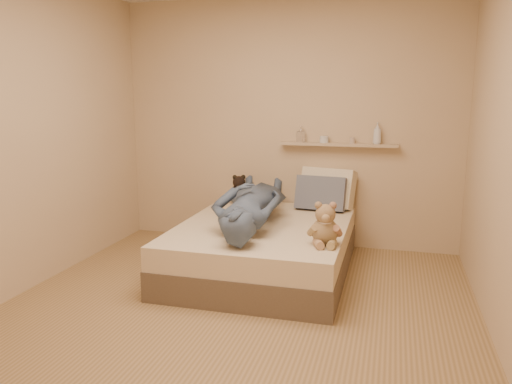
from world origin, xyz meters
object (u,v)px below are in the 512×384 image
(person, at_px, (250,203))
(dark_plush, at_px, (239,191))
(teddy_bear, at_px, (325,227))
(wall_shelf, at_px, (338,144))
(pillow_cream, at_px, (327,188))
(game_console, at_px, (232,225))
(bed, at_px, (264,248))
(pillow_grey, at_px, (321,194))

(person, bearing_deg, dark_plush, -73.18)
(teddy_bear, bearing_deg, wall_shelf, 92.73)
(pillow_cream, height_order, person, pillow_cream)
(pillow_cream, bearing_deg, person, -123.65)
(game_console, height_order, person, person)
(pillow_cream, bearing_deg, bed, -119.06)
(dark_plush, distance_m, person, 0.89)
(game_console, bearing_deg, wall_shelf, 66.31)
(person, height_order, wall_shelf, wall_shelf)
(pillow_grey, bearing_deg, wall_shelf, 58.32)
(pillow_cream, bearing_deg, wall_shelf, 41.64)
(pillow_grey, relative_size, person, 0.30)
(teddy_bear, height_order, person, person)
(dark_plush, relative_size, wall_shelf, 0.26)
(teddy_bear, relative_size, pillow_grey, 0.70)
(bed, height_order, person, person)
(bed, relative_size, game_console, 11.11)
(person, relative_size, wall_shelf, 1.37)
(game_console, distance_m, dark_plush, 1.41)
(game_console, height_order, teddy_bear, teddy_bear)
(teddy_bear, distance_m, dark_plush, 1.67)
(game_console, distance_m, wall_shelf, 1.72)
(bed, xyz_separation_m, person, (-0.12, -0.04, 0.42))
(dark_plush, height_order, wall_shelf, wall_shelf)
(teddy_bear, distance_m, person, 0.87)
(bed, bearing_deg, pillow_cream, 60.94)
(teddy_bear, xyz_separation_m, pillow_grey, (-0.20, 1.18, 0.03))
(game_console, bearing_deg, teddy_bear, 8.22)
(bed, distance_m, teddy_bear, 0.87)
(dark_plush, xyz_separation_m, pillow_cream, (0.94, 0.06, 0.06))
(game_console, relative_size, pillow_cream, 0.31)
(dark_plush, bearing_deg, pillow_cream, 3.87)
(pillow_cream, distance_m, pillow_grey, 0.15)
(bed, bearing_deg, wall_shelf, 58.82)
(dark_plush, distance_m, pillow_grey, 0.90)
(dark_plush, distance_m, pillow_cream, 0.94)
(wall_shelf, bearing_deg, pillow_grey, -121.68)
(game_console, height_order, wall_shelf, wall_shelf)
(wall_shelf, bearing_deg, game_console, -113.69)
(bed, height_order, pillow_grey, pillow_grey)
(pillow_grey, bearing_deg, game_console, -112.22)
(dark_plush, xyz_separation_m, person, (0.36, -0.81, 0.06))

